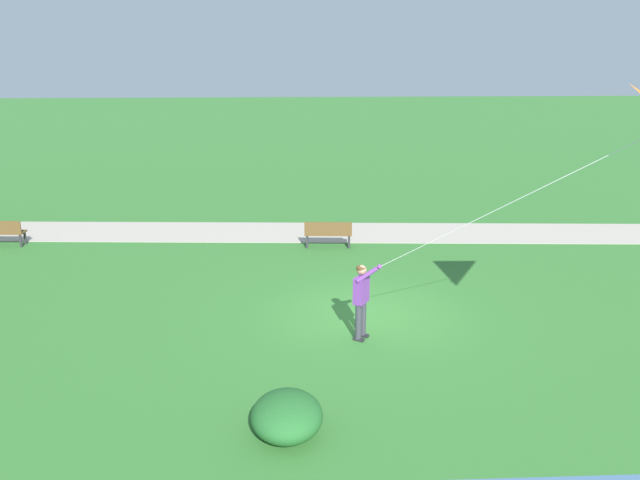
% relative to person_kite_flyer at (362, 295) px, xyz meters
% --- Properties ---
extents(ground_plane, '(120.00, 120.00, 0.00)m').
position_rel_person_kite_flyer_xyz_m(ground_plane, '(1.27, -0.23, -1.05)').
color(ground_plane, '#33702D').
extents(walkway_path, '(4.26, 32.09, 0.02)m').
position_rel_person_kite_flyer_xyz_m(walkway_path, '(8.38, 1.77, -1.04)').
color(walkway_path, '#ADA393').
rests_on(walkway_path, ground).
extents(person_kite_flyer, '(0.53, 0.62, 1.83)m').
position_rel_person_kite_flyer_xyz_m(person_kite_flyer, '(0.00, 0.00, 0.00)').
color(person_kite_flyer, '#232328').
rests_on(person_kite_flyer, ground).
extents(flying_kite, '(3.22, 4.46, 3.82)m').
position_rel_person_kite_flyer_xyz_m(flying_kite, '(-2.50, -4.05, 4.16)').
color(flying_kite, orange).
extents(park_bench_near_walkway, '(0.53, 1.52, 0.88)m').
position_rel_person_kite_flyer_xyz_m(park_bench_near_walkway, '(6.62, 0.37, -0.54)').
color(park_bench_near_walkway, brown).
rests_on(park_bench_near_walkway, ground).
extents(park_bench_far_walkway, '(0.53, 1.52, 0.88)m').
position_rel_person_kite_flyer_xyz_m(park_bench_far_walkway, '(7.23, 10.85, -0.54)').
color(park_bench_far_walkway, brown).
rests_on(park_bench_far_walkway, ground).
extents(lakeside_shrub, '(1.42, 1.22, 0.71)m').
position_rel_person_kite_flyer_xyz_m(lakeside_shrub, '(-3.62, 1.64, -0.69)').
color(lakeside_shrub, '#236028').
rests_on(lakeside_shrub, ground).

